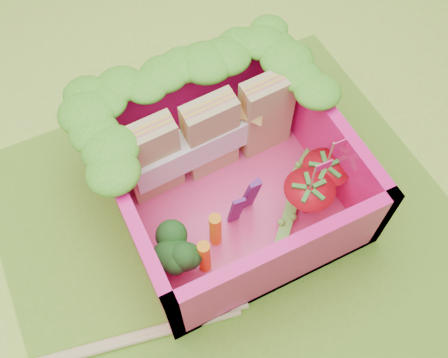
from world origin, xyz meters
TOP-DOWN VIEW (x-y plane):
  - ground at (0.00, 0.00)m, footprint 14.00×14.00m
  - placemat at (0.00, 0.00)m, footprint 2.60×2.60m
  - bento_floor at (0.07, 0.31)m, footprint 1.30×1.30m
  - bento_box at (0.07, 0.31)m, footprint 1.30×1.30m
  - lettuce_ruffle at (0.07, 0.80)m, footprint 1.43×0.83m
  - sandwich_stack at (0.08, 0.57)m, footprint 1.07×0.23m
  - broccoli at (-0.41, 0.03)m, footprint 0.34×0.34m
  - carrot_sticks at (-0.20, 0.00)m, footprint 0.19×0.19m
  - purple_wedges at (0.09, 0.14)m, footprint 0.19×0.10m
  - strawberry_left at (0.41, -0.01)m, footprint 0.29×0.29m
  - strawberry_right at (0.58, 0.08)m, footprint 0.27×0.27m
  - snap_peas at (0.43, 0.12)m, footprint 0.58×0.55m
  - chopsticks at (-1.12, -0.17)m, footprint 1.98×0.43m

SIDE VIEW (x-z plane):
  - ground at x=0.00m, z-range 0.00..0.00m
  - placemat at x=0.00m, z-range 0.00..0.03m
  - chopsticks at x=-1.12m, z-range 0.03..0.07m
  - bento_floor at x=0.07m, z-range 0.03..0.08m
  - snap_peas at x=0.43m, z-range 0.08..0.13m
  - strawberry_right at x=0.58m, z-range -0.03..0.48m
  - carrot_sticks at x=-0.20m, z-range 0.08..0.37m
  - strawberry_left at x=0.41m, z-range -0.03..0.49m
  - broccoli at x=-0.41m, z-range 0.13..0.39m
  - purple_wedges at x=0.09m, z-range 0.08..0.46m
  - bento_box at x=0.07m, z-range 0.03..0.58m
  - sandwich_stack at x=0.08m, z-range 0.07..0.64m
  - lettuce_ruffle at x=0.07m, z-range 0.58..0.69m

